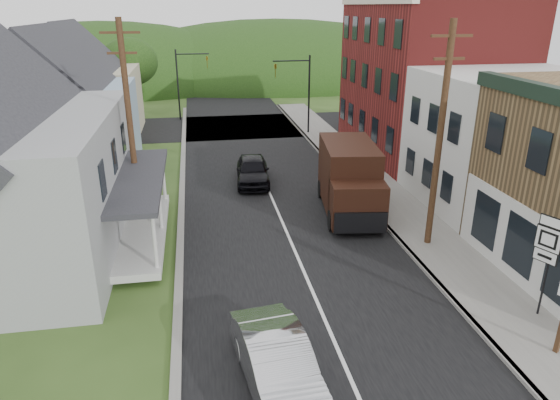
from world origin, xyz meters
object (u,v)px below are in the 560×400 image
dark_sedan (253,170)px  warning_sign (548,263)px  delivery_van (350,180)px  silver_sedan (278,366)px

dark_sedan → warning_sign: 16.45m
dark_sedan → delivery_van: (4.08, -5.06, 0.92)m
warning_sign → delivery_van: bearing=120.0°
delivery_van → warning_sign: (3.39, -9.54, 0.31)m
dark_sedan → warning_sign: (7.46, -14.60, 1.23)m
delivery_van → warning_sign: size_ratio=2.15×
silver_sedan → dark_sedan: 16.43m
dark_sedan → warning_sign: warning_sign is taller
dark_sedan → warning_sign: size_ratio=1.55×
silver_sedan → dark_sedan: bearing=78.2°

